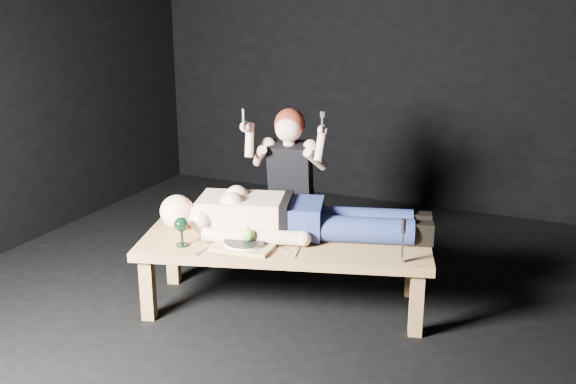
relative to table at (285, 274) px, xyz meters
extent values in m
plane|color=black|center=(0.16, -0.09, -0.23)|extent=(5.00, 5.00, 0.00)
plane|color=black|center=(0.16, 2.41, 1.27)|extent=(5.00, 0.00, 5.00)
cube|color=#9D7046|center=(0.00, 0.00, 0.00)|extent=(1.91, 1.16, 0.45)
cube|color=tan|center=(-0.17, -0.21, 0.24)|extent=(0.38, 0.29, 0.02)
cylinder|color=white|center=(-0.17, -0.21, 0.26)|extent=(0.26, 0.26, 0.02)
sphere|color=#48AB1E|center=(-0.15, -0.19, 0.30)|extent=(0.08, 0.08, 0.08)
cube|color=#B2B2B7|center=(-0.38, -0.35, 0.23)|extent=(0.03, 0.19, 0.01)
cube|color=#B2B2B7|center=(0.14, -0.14, 0.23)|extent=(0.06, 0.19, 0.01)
cube|color=#B2B2B7|center=(0.05, -0.13, 0.23)|extent=(0.16, 0.12, 0.01)
camera|label=1|loc=(1.62, -3.59, 1.75)|focal=42.36mm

